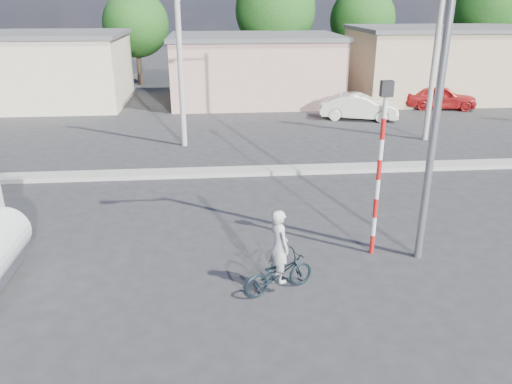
{
  "coord_description": "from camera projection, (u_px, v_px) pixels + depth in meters",
  "views": [
    {
      "loc": [
        -0.76,
        -9.52,
        6.09
      ],
      "look_at": [
        0.34,
        2.72,
        1.3
      ],
      "focal_mm": 35.0,
      "sensor_mm": 36.0,
      "label": 1
    }
  ],
  "objects": [
    {
      "name": "ground_plane",
      "position": [
        252.0,
        291.0,
        11.1
      ],
      "size": [
        120.0,
        120.0,
        0.0
      ],
      "primitive_type": "plane",
      "color": "#2A292C",
      "rests_on": "ground"
    },
    {
      "name": "median",
      "position": [
        234.0,
        172.0,
        18.5
      ],
      "size": [
        40.0,
        0.8,
        0.16
      ],
      "primitive_type": "cube",
      "color": "#99968E",
      "rests_on": "ground"
    },
    {
      "name": "bicycle",
      "position": [
        279.0,
        273.0,
        10.95
      ],
      "size": [
        1.78,
        1.19,
        0.89
      ],
      "primitive_type": "imported",
      "rotation": [
        0.0,
        0.0,
        1.96
      ],
      "color": "black",
      "rests_on": "ground"
    },
    {
      "name": "cyclist",
      "position": [
        279.0,
        258.0,
        10.81
      ],
      "size": [
        0.6,
        0.71,
        1.66
      ],
      "primitive_type": "imported",
      "rotation": [
        0.0,
        0.0,
        1.96
      ],
      "color": "silver",
      "rests_on": "ground"
    },
    {
      "name": "car_cream",
      "position": [
        359.0,
        107.0,
        26.6
      ],
      "size": [
        4.32,
        2.51,
        1.35
      ],
      "primitive_type": "imported",
      "rotation": [
        0.0,
        0.0,
        1.29
      ],
      "color": "silver",
      "rests_on": "ground"
    },
    {
      "name": "car_red",
      "position": [
        440.0,
        97.0,
        29.2
      ],
      "size": [
        4.32,
        2.48,
        1.38
      ],
      "primitive_type": "imported",
      "rotation": [
        0.0,
        0.0,
        1.35
      ],
      "color": "#A61718",
      "rests_on": "ground"
    },
    {
      "name": "traffic_pole",
      "position": [
        380.0,
        156.0,
        11.82
      ],
      "size": [
        0.28,
        0.18,
        4.36
      ],
      "color": "red",
      "rests_on": "ground"
    },
    {
      "name": "streetlight",
      "position": [
        437.0,
        54.0,
        10.76
      ],
      "size": [
        2.34,
        0.22,
        9.0
      ],
      "color": "slate",
      "rests_on": "ground"
    },
    {
      "name": "building_row",
      "position": [
        240.0,
        67.0,
        30.84
      ],
      "size": [
        37.8,
        7.3,
        4.44
      ],
      "color": "beige",
      "rests_on": "ground"
    },
    {
      "name": "tree_row",
      "position": [
        271.0,
        14.0,
        36.01
      ],
      "size": [
        43.62,
        7.43,
        8.42
      ],
      "color": "#38281E",
      "rests_on": "ground"
    },
    {
      "name": "utility_poles",
      "position": [
        305.0,
        49.0,
        21.04
      ],
      "size": [
        35.4,
        0.24,
        8.0
      ],
      "color": "#99968E",
      "rests_on": "ground"
    }
  ]
}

